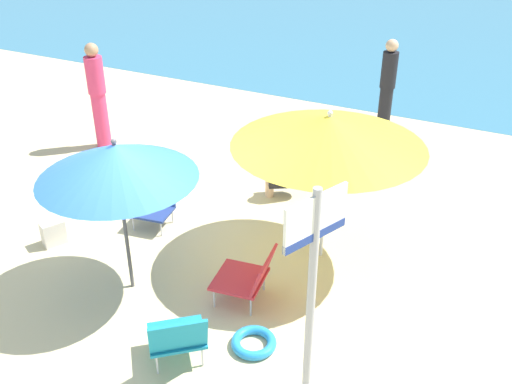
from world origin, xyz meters
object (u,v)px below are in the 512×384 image
umbrella_yellow (329,131)px  beach_chair_b (155,204)px  beach_bag (53,233)px  person_b (388,84)px  umbrella_blue (116,162)px  person_c (98,95)px  person_a (290,166)px  swim_ring (254,343)px  beach_chair_a (177,337)px  warning_sign (311,297)px  beach_chair_c (249,276)px

umbrella_yellow → beach_chair_b: bearing=-172.7°
umbrella_yellow → beach_bag: size_ratio=6.73×
umbrella_yellow → person_b: bearing=95.4°
umbrella_blue → person_c: size_ratio=1.04×
person_a → beach_bag: person_a is taller
umbrella_yellow → beach_bag: umbrella_yellow is taller
umbrella_yellow → swim_ring: bearing=-91.4°
beach_chair_b → person_b: size_ratio=0.35×
umbrella_yellow → beach_chair_b: (-2.19, -0.28, -1.33)m
beach_chair_a → swim_ring: beach_chair_a is taller
person_b → warning_sign: size_ratio=0.67×
warning_sign → umbrella_blue: bearing=-180.0°
person_a → person_c: size_ratio=0.54×
umbrella_blue → beach_chair_a: size_ratio=2.39×
umbrella_yellow → beach_chair_c: size_ratio=3.23×
person_b → person_c: (-3.98, -2.80, 0.06)m
person_b → beach_bag: (-2.66, -5.36, -0.67)m
person_a → person_c: (-3.45, 0.15, 0.43)m
person_c → warning_sign: warning_sign is taller
person_b → warning_sign: (1.20, -6.67, 0.72)m
swim_ring → person_b: bearing=93.4°
beach_chair_c → umbrella_blue: bearing=8.4°
beach_chair_b → beach_bag: beach_chair_b is taller
warning_sign → beach_bag: 4.30m
person_c → swim_ring: person_c is taller
beach_chair_c → person_a: bearing=-84.5°
warning_sign → beach_bag: warning_sign is taller
person_c → beach_chair_a: bearing=175.1°
beach_chair_b → person_a: (1.27, 1.45, 0.17)m
beach_chair_b → person_c: (-2.18, 1.60, 0.60)m
beach_chair_c → person_b: bearing=-97.5°
beach_chair_c → person_a: size_ratio=0.71×
person_a → swim_ring: person_a is taller
umbrella_yellow → person_b: 4.21m
umbrella_yellow → beach_chair_c: (-0.39, -1.13, -1.29)m
beach_chair_a → beach_chair_c: (0.17, 1.11, -0.02)m
umbrella_blue → umbrella_yellow: umbrella_yellow is taller
beach_chair_b → person_c: 2.77m
beach_chair_c → person_b: 5.27m
person_a → person_c: bearing=-33.1°
warning_sign → swim_ring: size_ratio=5.34×
beach_chair_c → person_c: person_c is taller
umbrella_yellow → beach_chair_b: size_ratio=3.78×
beach_chair_a → beach_bag: size_ratio=2.38×
beach_chair_b → beach_chair_c: 1.99m
umbrella_yellow → beach_chair_c: bearing=-109.2°
person_c → warning_sign: bearing=-178.6°
umbrella_yellow → swim_ring: 2.33m
beach_chair_a → person_a: 3.42m
warning_sign → umbrella_yellow: bearing=130.8°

